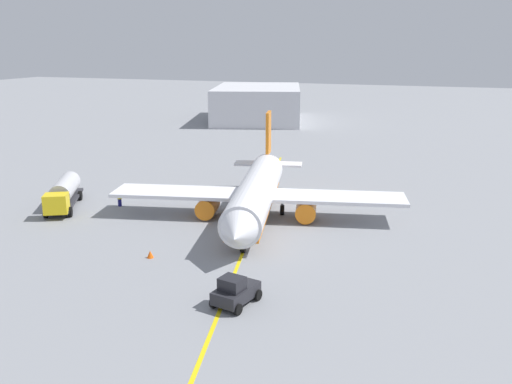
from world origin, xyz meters
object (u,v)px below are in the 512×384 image
fuel_tanker (64,193)px  pushback_tug (235,291)px  airplane (257,194)px  refueling_worker (120,199)px  safety_cone_nose (150,254)px

fuel_tanker → pushback_tug: 31.21m
airplane → refueling_worker: size_ratio=18.23×
fuel_tanker → pushback_tug: (15.69, 26.97, -0.72)m
fuel_tanker → safety_cone_nose: fuel_tanker is taller
pushback_tug → safety_cone_nose: (-5.69, -10.18, -0.68)m
airplane → fuel_tanker: 22.01m
fuel_tanker → refueling_worker: size_ratio=6.06×
airplane → refueling_worker: (1.00, -16.16, -1.89)m
airplane → fuel_tanker: (3.56, -21.70, -0.98)m
airplane → safety_cone_nose: 14.62m
airplane → refueling_worker: 16.30m
fuel_tanker → refueling_worker: (-2.56, 5.54, -0.90)m
refueling_worker → safety_cone_nose: refueling_worker is taller
airplane → safety_cone_nose: size_ratio=47.93×
pushback_tug → refueling_worker: size_ratio=2.30×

